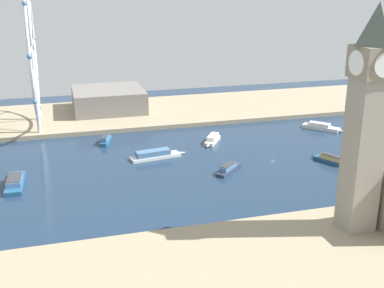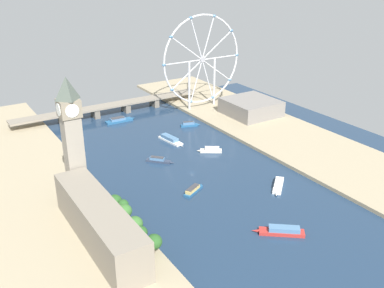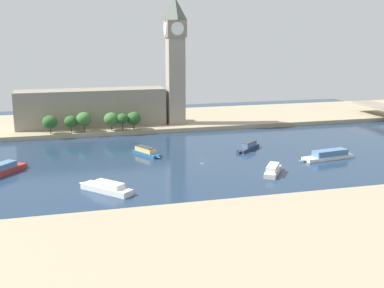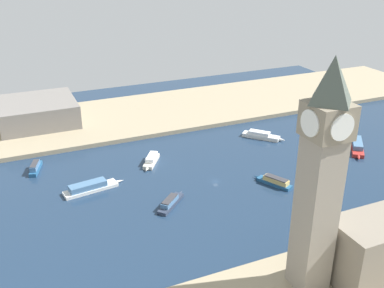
# 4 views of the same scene
# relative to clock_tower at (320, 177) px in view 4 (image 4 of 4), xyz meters

# --- Properties ---
(ground_plane) EXTENTS (408.23, 408.23, 0.00)m
(ground_plane) POSITION_rel_clock_tower_xyz_m (93.87, -6.98, -49.82)
(ground_plane) COLOR #1E334C
(riverbank_right) EXTENTS (90.00, 520.00, 3.00)m
(riverbank_right) POSITION_rel_clock_tower_xyz_m (212.98, -6.98, -48.32)
(riverbank_right) COLOR tan
(riverbank_right) RESTS_ON ground_plane
(clock_tower) EXTENTS (14.92, 14.92, 89.87)m
(clock_tower) POSITION_rel_clock_tower_xyz_m (0.00, 0.00, 0.00)
(clock_tower) COLOR gray
(clock_tower) RESTS_ON riverbank_left
(riverside_hall) EXTENTS (52.39, 54.08, 16.70)m
(riverside_hall) POSITION_rel_clock_tower_xyz_m (223.26, 75.03, -38.48)
(riverside_hall) COLOR gray
(riverside_hall) RESTS_ON riverbank_right
(tour_boat_0) EXTENTS (29.70, 24.78, 5.38)m
(tour_boat_0) POSITION_rel_clock_tower_xyz_m (96.26, -112.01, -47.54)
(tour_boat_0) COLOR #B22D28
(tour_boat_0) RESTS_ON ground_plane
(tour_boat_1) EXTENTS (25.44, 23.46, 4.81)m
(tour_boat_1) POSITION_rel_clock_tower_xyz_m (137.32, -64.09, -47.87)
(tour_boat_1) COLOR white
(tour_boat_1) RESTS_ON ground_plane
(tour_boat_2) EXTENTS (19.72, 20.77, 4.66)m
(tour_boat_2) POSITION_rel_clock_tower_xyz_m (79.88, 25.90, -47.95)
(tour_boat_2) COLOR #2D384C
(tour_boat_2) RESTS_ON ground_plane
(tour_boat_3) EXTENTS (22.92, 13.82, 4.85)m
(tour_boat_3) POSITION_rel_clock_tower_xyz_m (77.07, -35.55, -47.77)
(tour_boat_3) COLOR #235684
(tour_boat_3) RESTS_ON ground_plane
(tour_boat_5) EXTENTS (11.87, 35.17, 5.04)m
(tour_boat_5) POSITION_rel_clock_tower_xyz_m (111.75, 60.97, -47.67)
(tour_boat_5) COLOR white
(tour_boat_5) RESTS_ON ground_plane
(tour_boat_6) EXTENTS (21.52, 16.17, 4.90)m
(tour_boat_6) POSITION_rel_clock_tower_xyz_m (130.71, 19.03, -47.78)
(tour_boat_6) COLOR beige
(tour_boat_6) RESTS_ON ground_plane
(tour_boat_7) EXTENTS (21.35, 9.75, 5.38)m
(tour_boat_7) POSITION_rel_clock_tower_xyz_m (149.03, 85.55, -47.60)
(tour_boat_7) COLOR #235684
(tour_boat_7) RESTS_ON ground_plane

